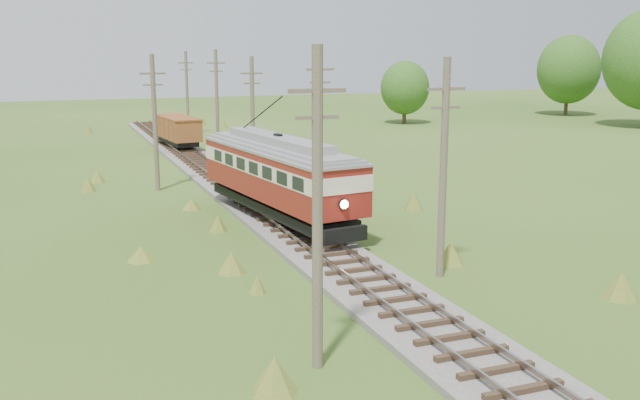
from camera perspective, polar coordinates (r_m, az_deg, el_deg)
name	(u,v)px	position (r m, az deg, el deg)	size (l,w,h in m)	color
railbed_main	(251,200)	(42.00, -5.54, -0.02)	(3.60, 96.00, 0.57)	#605B54
streetcar	(278,171)	(36.46, -3.35, 2.33)	(4.84, 13.41, 6.07)	black
gondola	(177,129)	(65.05, -11.34, 5.57)	(3.17, 7.66, 2.47)	black
gravel_pile	(256,155)	(57.60, -5.12, 3.64)	(3.45, 3.66, 1.26)	gray
utility_pole_r_2	(443,167)	(27.92, 9.85, 2.63)	(1.60, 0.30, 8.60)	brown
utility_pole_r_3	(320,128)	(39.48, 0.01, 5.79)	(1.60, 0.30, 9.00)	brown
utility_pole_r_4	(253,114)	(51.74, -5.42, 6.86)	(1.60, 0.30, 8.40)	brown
utility_pole_r_5	(217,99)	(64.38, -8.25, 8.01)	(1.60, 0.30, 8.90)	brown
utility_pole_r_6	(187,92)	(77.06, -10.59, 8.48)	(1.60, 0.30, 8.70)	brown
utility_pole_l_a	(317,209)	(19.33, -0.21, -0.70)	(1.60, 0.30, 9.00)	brown
utility_pole_l_b	(155,121)	(46.29, -13.08, 6.14)	(1.60, 0.30, 8.60)	brown
tree_right_5	(569,70)	(104.04, 19.27, 9.82)	(8.40, 8.40, 10.82)	#38281C
tree_mid_b	(405,88)	(87.86, 6.80, 8.91)	(5.88, 5.88, 7.57)	#38281C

